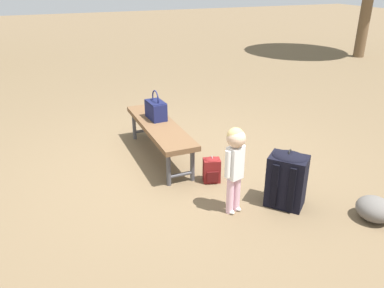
{
  "coord_description": "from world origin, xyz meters",
  "views": [
    {
      "loc": [
        3.79,
        -1.41,
        2.15
      ],
      "look_at": [
        0.27,
        0.03,
        0.45
      ],
      "focal_mm": 36.2,
      "sensor_mm": 36.0,
      "label": 1
    }
  ],
  "objects_px": {
    "trail_rock": "(374,209)",
    "backpack_large": "(287,178)",
    "handbag": "(156,109)",
    "child_standing": "(235,158)",
    "park_bench": "(160,128)",
    "backpack_small": "(212,169)"
  },
  "relations": [
    {
      "from": "park_bench",
      "to": "handbag",
      "type": "relative_size",
      "value": 4.36
    },
    {
      "from": "park_bench",
      "to": "backpack_small",
      "type": "xyz_separation_m",
      "value": [
        0.8,
        0.34,
        -0.24
      ]
    },
    {
      "from": "backpack_large",
      "to": "backpack_small",
      "type": "xyz_separation_m",
      "value": [
        -0.7,
        -0.48,
        -0.15
      ]
    },
    {
      "from": "child_standing",
      "to": "park_bench",
      "type": "bearing_deg",
      "value": -168.76
    },
    {
      "from": "park_bench",
      "to": "child_standing",
      "type": "xyz_separation_m",
      "value": [
        1.41,
        0.28,
        0.19
      ]
    },
    {
      "from": "handbag",
      "to": "child_standing",
      "type": "relative_size",
      "value": 0.42
    },
    {
      "from": "backpack_large",
      "to": "trail_rock",
      "type": "height_order",
      "value": "backpack_large"
    },
    {
      "from": "park_bench",
      "to": "child_standing",
      "type": "bearing_deg",
      "value": 11.24
    },
    {
      "from": "park_bench",
      "to": "backpack_small",
      "type": "relative_size",
      "value": 5.17
    },
    {
      "from": "backpack_large",
      "to": "trail_rock",
      "type": "xyz_separation_m",
      "value": [
        0.54,
        0.62,
        -0.19
      ]
    },
    {
      "from": "handbag",
      "to": "child_standing",
      "type": "bearing_deg",
      "value": 9.15
    },
    {
      "from": "trail_rock",
      "to": "backpack_small",
      "type": "bearing_deg",
      "value": -138.19
    },
    {
      "from": "handbag",
      "to": "park_bench",
      "type": "bearing_deg",
      "value": -6.36
    },
    {
      "from": "park_bench",
      "to": "trail_rock",
      "type": "bearing_deg",
      "value": 35.31
    },
    {
      "from": "handbag",
      "to": "child_standing",
      "type": "distance_m",
      "value": 1.63
    },
    {
      "from": "trail_rock",
      "to": "backpack_large",
      "type": "bearing_deg",
      "value": -130.7
    },
    {
      "from": "backpack_large",
      "to": "trail_rock",
      "type": "relative_size",
      "value": 1.76
    },
    {
      "from": "child_standing",
      "to": "backpack_small",
      "type": "bearing_deg",
      "value": 174.72
    },
    {
      "from": "handbag",
      "to": "backpack_small",
      "type": "distance_m",
      "value": 1.13
    },
    {
      "from": "handbag",
      "to": "backpack_large",
      "type": "height_order",
      "value": "handbag"
    },
    {
      "from": "backpack_large",
      "to": "handbag",
      "type": "bearing_deg",
      "value": -154.81
    },
    {
      "from": "child_standing",
      "to": "trail_rock",
      "type": "height_order",
      "value": "child_standing"
    }
  ]
}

